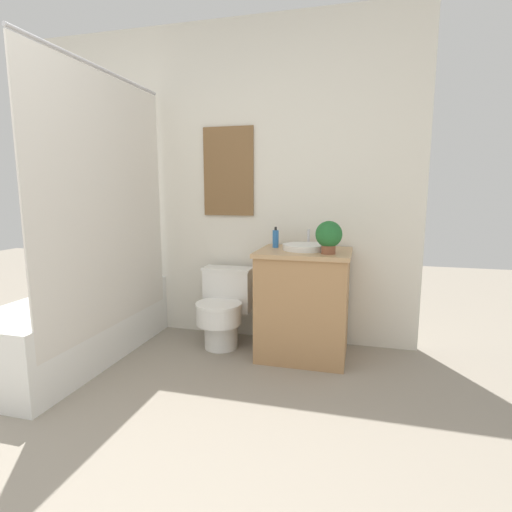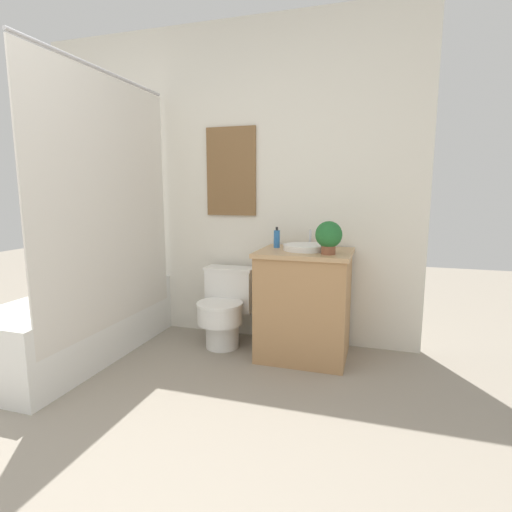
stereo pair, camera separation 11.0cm
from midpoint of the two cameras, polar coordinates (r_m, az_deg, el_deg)
name	(u,v)px [view 1 (the left image)]	position (r m, az deg, el deg)	size (l,w,h in m)	color
wall_back	(219,185)	(3.33, -6.33, 10.09)	(3.19, 0.07, 2.50)	silver
shower_area	(81,319)	(3.18, -24.69, -8.24)	(0.61, 1.53, 1.98)	white
toilet	(223,308)	(3.15, -5.70, -7.40)	(0.39, 0.49, 0.60)	white
vanity	(303,303)	(2.94, 5.73, -6.73)	(0.65, 0.55, 0.78)	#AD7F51
sink	(305,247)	(2.87, 5.93, 1.29)	(0.32, 0.36, 0.13)	white
soap_bottle	(276,239)	(2.98, 1.75, 2.50)	(0.05, 0.05, 0.15)	#2D6BB2
potted_plant	(329,236)	(2.70, 9.20, 2.90)	(0.18, 0.18, 0.22)	brown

